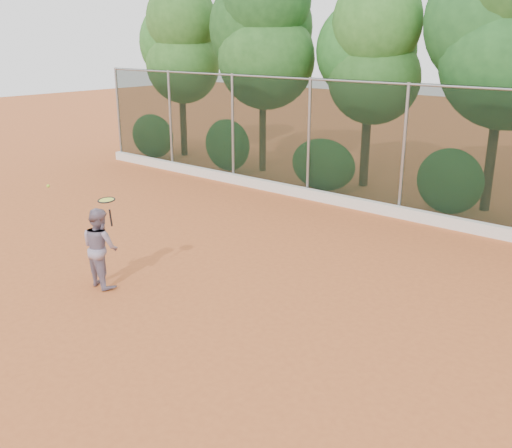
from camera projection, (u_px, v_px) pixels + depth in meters
The scene contains 7 objects.
ground at pixel (220, 303), 10.28m from camera, with size 80.00×80.00×0.00m, color #C2602E.
concrete_curb at pixel (396, 211), 15.21m from camera, with size 24.00×0.20×0.30m, color silver.
tennis_player at pixel (100, 247), 10.80m from camera, with size 0.75×0.58×1.54m, color gray.
chainlink_fence at pixel (404, 147), 14.81m from camera, with size 24.09×0.09×3.50m.
foliage_backdrop at pixel (425, 44), 15.80m from camera, with size 23.70×3.63×7.55m.
tennis_racket at pixel (107, 202), 10.27m from camera, with size 0.33×0.33×0.54m.
tennis_ball_in_flight at pixel (48, 186), 11.25m from camera, with size 0.07×0.07×0.07m.
Camera 1 is at (6.48, -6.75, 4.54)m, focal length 40.00 mm.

